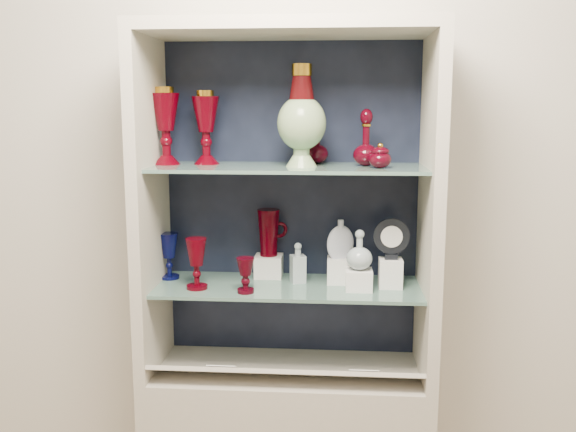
# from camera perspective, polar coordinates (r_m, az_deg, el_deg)

# --- Properties ---
(wall_back) EXTENTS (3.50, 0.02, 2.80)m
(wall_back) POSITION_cam_1_polar(r_m,az_deg,el_deg) (2.40, 0.41, 3.25)
(wall_back) COLOR beige
(wall_back) RESTS_ON ground
(cabinet_back_panel) EXTENTS (0.98, 0.02, 1.15)m
(cabinet_back_panel) POSITION_cam_1_polar(r_m,az_deg,el_deg) (2.38, 0.35, 1.37)
(cabinet_back_panel) COLOR black
(cabinet_back_panel) RESTS_ON cabinet_base
(cabinet_side_left) EXTENTS (0.04, 0.40, 1.15)m
(cabinet_side_left) POSITION_cam_1_polar(r_m,az_deg,el_deg) (2.28, -12.13, 0.78)
(cabinet_side_left) COLOR #BFB6A3
(cabinet_side_left) RESTS_ON cabinet_base
(cabinet_side_right) EXTENTS (0.04, 0.40, 1.15)m
(cabinet_side_right) POSITION_cam_1_polar(r_m,az_deg,el_deg) (2.21, 12.53, 0.48)
(cabinet_side_right) COLOR #BFB6A3
(cabinet_side_right) RESTS_ON cabinet_base
(cabinet_top_cap) EXTENTS (1.00, 0.40, 0.04)m
(cabinet_top_cap) POSITION_cam_1_polar(r_m,az_deg,el_deg) (2.18, 0.00, 16.31)
(cabinet_top_cap) COLOR #BFB6A3
(cabinet_top_cap) RESTS_ON cabinet_side_left
(shelf_lower) EXTENTS (0.92, 0.34, 0.01)m
(shelf_lower) POSITION_cam_1_polar(r_m,az_deg,el_deg) (2.27, 0.04, -6.29)
(shelf_lower) COLOR slate
(shelf_lower) RESTS_ON cabinet_side_left
(shelf_upper) EXTENTS (0.92, 0.34, 0.01)m
(shelf_upper) POSITION_cam_1_polar(r_m,az_deg,el_deg) (2.19, 0.04, 4.32)
(shelf_upper) COLOR slate
(shelf_upper) RESTS_ON cabinet_side_left
(label_ledge) EXTENTS (0.92, 0.17, 0.09)m
(label_ledge) POSITION_cam_1_polar(r_m,az_deg,el_deg) (2.24, -0.22, -13.73)
(label_ledge) COLOR #BFB6A3
(label_ledge) RESTS_ON cabinet_base
(label_card_0) EXTENTS (0.10, 0.06, 0.03)m
(label_card_0) POSITION_cam_1_polar(r_m,az_deg,el_deg) (2.23, 6.74, -13.49)
(label_card_0) COLOR white
(label_card_0) RESTS_ON label_ledge
(label_card_1) EXTENTS (0.10, 0.06, 0.03)m
(label_card_1) POSITION_cam_1_polar(r_m,az_deg,el_deg) (2.26, -5.85, -13.14)
(label_card_1) COLOR white
(label_card_1) RESTS_ON label_ledge
(pedestal_lamp_left) EXTENTS (0.11, 0.11, 0.27)m
(pedestal_lamp_left) POSITION_cam_1_polar(r_m,az_deg,el_deg) (2.28, -10.82, 7.87)
(pedestal_lamp_left) COLOR #4B000A
(pedestal_lamp_left) RESTS_ON shelf_upper
(pedestal_lamp_right) EXTENTS (0.11, 0.11, 0.25)m
(pedestal_lamp_right) POSITION_cam_1_polar(r_m,az_deg,el_deg) (2.27, -7.31, 7.81)
(pedestal_lamp_right) COLOR #4B000A
(pedestal_lamp_right) RESTS_ON shelf_upper
(enamel_urn) EXTENTS (0.21, 0.21, 0.34)m
(enamel_urn) POSITION_cam_1_polar(r_m,az_deg,el_deg) (2.16, 1.22, 8.89)
(enamel_urn) COLOR #134D2F
(enamel_urn) RESTS_ON shelf_upper
(ruby_decanter_a) EXTENTS (0.09, 0.09, 0.21)m
(ruby_decanter_a) POSITION_cam_1_polar(r_m,az_deg,el_deg) (2.28, 2.60, 7.28)
(ruby_decanter_a) COLOR #3D020D
(ruby_decanter_a) RESTS_ON shelf_upper
(ruby_decanter_b) EXTENTS (0.10, 0.10, 0.20)m
(ruby_decanter_b) POSITION_cam_1_polar(r_m,az_deg,el_deg) (2.20, 6.96, 7.09)
(ruby_decanter_b) COLOR #3D020D
(ruby_decanter_b) RESTS_ON shelf_upper
(lidded_bowl) EXTENTS (0.10, 0.10, 0.09)m
(lidded_bowl) POSITION_cam_1_polar(r_m,az_deg,el_deg) (2.13, 8.18, 5.38)
(lidded_bowl) COLOR #3D020D
(lidded_bowl) RESTS_ON shelf_upper
(cobalt_goblet) EXTENTS (0.09, 0.09, 0.17)m
(cobalt_goblet) POSITION_cam_1_polar(r_m,az_deg,el_deg) (2.37, -10.54, -3.51)
(cobalt_goblet) COLOR #06083C
(cobalt_goblet) RESTS_ON shelf_lower
(ruby_goblet_tall) EXTENTS (0.07, 0.07, 0.18)m
(ruby_goblet_tall) POSITION_cam_1_polar(r_m,az_deg,el_deg) (2.22, -8.14, -4.22)
(ruby_goblet_tall) COLOR #4B000A
(ruby_goblet_tall) RESTS_ON shelf_lower
(ruby_goblet_small) EXTENTS (0.07, 0.07, 0.12)m
(ruby_goblet_small) POSITION_cam_1_polar(r_m,az_deg,el_deg) (2.17, -3.80, -5.29)
(ruby_goblet_small) COLOR #3D020D
(ruby_goblet_small) RESTS_ON shelf_lower
(riser_ruby_pitcher) EXTENTS (0.10, 0.10, 0.08)m
(riser_ruby_pitcher) POSITION_cam_1_polar(r_m,az_deg,el_deg) (2.37, -1.72, -4.46)
(riser_ruby_pitcher) COLOR silver
(riser_ruby_pitcher) RESTS_ON shelf_lower
(ruby_pitcher) EXTENTS (0.15, 0.12, 0.17)m
(ruby_pitcher) POSITION_cam_1_polar(r_m,az_deg,el_deg) (2.34, -1.73, -1.49)
(ruby_pitcher) COLOR #4B000A
(ruby_pitcher) RESTS_ON riser_ruby_pitcher
(clear_square_bottle) EXTENTS (0.06, 0.06, 0.14)m
(clear_square_bottle) POSITION_cam_1_polar(r_m,az_deg,el_deg) (2.29, 0.89, -4.16)
(clear_square_bottle) COLOR #95A6AB
(clear_square_bottle) RESTS_ON shelf_lower
(riser_flat_flask) EXTENTS (0.09, 0.09, 0.09)m
(riser_flat_flask) POSITION_cam_1_polar(r_m,az_deg,el_deg) (2.30, 4.64, -4.82)
(riser_flat_flask) COLOR silver
(riser_flat_flask) RESTS_ON shelf_lower
(flat_flask) EXTENTS (0.11, 0.08, 0.14)m
(flat_flask) POSITION_cam_1_polar(r_m,az_deg,el_deg) (2.27, 4.68, -1.98)
(flat_flask) COLOR silver
(flat_flask) RESTS_ON riser_flat_flask
(riser_clear_round_decanter) EXTENTS (0.09, 0.09, 0.07)m
(riser_clear_round_decanter) POSITION_cam_1_polar(r_m,az_deg,el_deg) (2.22, 6.32, -5.65)
(riser_clear_round_decanter) COLOR silver
(riser_clear_round_decanter) RESTS_ON shelf_lower
(clear_round_decanter) EXTENTS (0.11, 0.11, 0.13)m
(clear_round_decanter) POSITION_cam_1_polar(r_m,az_deg,el_deg) (2.19, 6.37, -3.10)
(clear_round_decanter) COLOR #95A6AB
(clear_round_decanter) RESTS_ON riser_clear_round_decanter
(riser_cameo_medallion) EXTENTS (0.08, 0.08, 0.10)m
(riser_cameo_medallion) POSITION_cam_1_polar(r_m,az_deg,el_deg) (2.26, 9.09, -5.03)
(riser_cameo_medallion) COLOR silver
(riser_cameo_medallion) RESTS_ON shelf_lower
(cameo_medallion) EXTENTS (0.13, 0.05, 0.15)m
(cameo_medallion) POSITION_cam_1_polar(r_m,az_deg,el_deg) (2.23, 9.18, -1.96)
(cameo_medallion) COLOR black
(cameo_medallion) RESTS_ON riser_cameo_medallion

